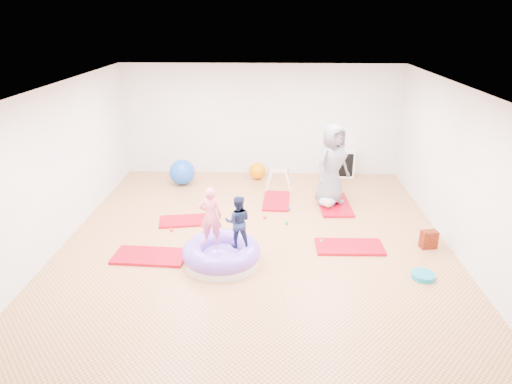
{
  "coord_description": "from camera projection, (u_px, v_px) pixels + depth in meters",
  "views": [
    {
      "loc": [
        0.28,
        -7.4,
        3.93
      ],
      "look_at": [
        0.0,
        0.3,
        0.9
      ],
      "focal_mm": 32.0,
      "sensor_mm": 36.0,
      "label": 1
    }
  ],
  "objects": [
    {
      "name": "gym_mat_right",
      "position": [
        349.0,
        247.0,
        8.17
      ],
      "size": [
        1.2,
        0.62,
        0.05
      ],
      "primitive_type": "cube",
      "rotation": [
        0.0,
        0.0,
        0.02
      ],
      "color": "#B40005",
      "rests_on": "ground"
    },
    {
      "name": "adult_caregiver",
      "position": [
        332.0,
        165.0,
        9.68
      ],
      "size": [
        1.01,
        0.96,
        1.75
      ],
      "primitive_type": "imported",
      "rotation": [
        0.0,
        0.0,
        0.67
      ],
      "color": "slate",
      "rests_on": "gym_mat_rear_right"
    },
    {
      "name": "inflatable_cushion",
      "position": [
        221.0,
        254.0,
        7.64
      ],
      "size": [
        1.31,
        1.31,
        0.41
      ],
      "rotation": [
        0.0,
        0.0,
        0.25
      ],
      "color": "silver",
      "rests_on": "ground"
    },
    {
      "name": "infant_play_gym",
      "position": [
        278.0,
        176.0,
        10.84
      ],
      "size": [
        0.62,
        0.59,
        0.47
      ],
      "rotation": [
        0.0,
        0.0,
        0.18
      ],
      "color": "white",
      "rests_on": "ground"
    },
    {
      "name": "child_navy",
      "position": [
        238.0,
        219.0,
        7.37
      ],
      "size": [
        0.44,
        0.34,
        0.89
      ],
      "primitive_type": "imported",
      "rotation": [
        0.0,
        0.0,
        3.16
      ],
      "color": "#172246",
      "rests_on": "inflatable_cushion"
    },
    {
      "name": "child_pink",
      "position": [
        210.0,
        213.0,
        7.44
      ],
      "size": [
        0.37,
        0.24,
        1.0
      ],
      "primitive_type": "imported",
      "rotation": [
        0.0,
        0.0,
        3.13
      ],
      "color": "#F46283",
      "rests_on": "inflatable_cushion"
    },
    {
      "name": "yellow_toy",
      "position": [
        196.0,
        259.0,
        7.77
      ],
      "size": [
        0.21,
        0.21,
        0.03
      ],
      "primitive_type": "cylinder",
      "color": "gold",
      "rests_on": "ground"
    },
    {
      "name": "cube_shelf",
      "position": [
        340.0,
        163.0,
        11.66
      ],
      "size": [
        0.7,
        0.34,
        0.7
      ],
      "color": "white",
      "rests_on": "ground"
    },
    {
      "name": "exercise_ball_blue",
      "position": [
        182.0,
        172.0,
        11.11
      ],
      "size": [
        0.62,
        0.62,
        0.62
      ],
      "primitive_type": "sphere",
      "color": "blue",
      "rests_on": "ground"
    },
    {
      "name": "ball_pit_balls",
      "position": [
        262.0,
        229.0,
        8.82
      ],
      "size": [
        2.91,
        2.37,
        0.07
      ],
      "color": "blue",
      "rests_on": "ground"
    },
    {
      "name": "backpack",
      "position": [
        429.0,
        239.0,
        8.13
      ],
      "size": [
        0.31,
        0.22,
        0.33
      ],
      "primitive_type": "cube",
      "rotation": [
        0.0,
        0.0,
        0.18
      ],
      "color": "#A32709",
      "rests_on": "ground"
    },
    {
      "name": "gym_mat_rear_right",
      "position": [
        334.0,
        204.0,
        9.96
      ],
      "size": [
        0.71,
        1.34,
        0.05
      ],
      "primitive_type": "cube",
      "rotation": [
        0.0,
        0.0,
        1.61
      ],
      "color": "#B40005",
      "rests_on": "ground"
    },
    {
      "name": "exercise_ball_orange",
      "position": [
        257.0,
        171.0,
        11.51
      ],
      "size": [
        0.43,
        0.43,
        0.43
      ],
      "primitive_type": "sphere",
      "color": "#D77A00",
      "rests_on": "ground"
    },
    {
      "name": "gym_mat_center_back",
      "position": [
        276.0,
        201.0,
        10.17
      ],
      "size": [
        0.62,
        1.15,
        0.05
      ],
      "primitive_type": "cube",
      "rotation": [
        0.0,
        0.0,
        1.52
      ],
      "color": "#B40005",
      "rests_on": "ground"
    },
    {
      "name": "balance_disc",
      "position": [
        423.0,
        276.0,
        7.24
      ],
      "size": [
        0.37,
        0.37,
        0.08
      ],
      "primitive_type": "cylinder",
      "color": "#0F849D",
      "rests_on": "ground"
    },
    {
      "name": "gym_mat_front_left",
      "position": [
        150.0,
        256.0,
        7.85
      ],
      "size": [
        1.27,
        0.69,
        0.05
      ],
      "primitive_type": "cube",
      "rotation": [
        0.0,
        0.0,
        -0.06
      ],
      "color": "#B40005",
      "rests_on": "ground"
    },
    {
      "name": "gym_mat_mid_left",
      "position": [
        187.0,
        221.0,
        9.2
      ],
      "size": [
        1.18,
        0.73,
        0.05
      ],
      "primitive_type": "cube",
      "rotation": [
        0.0,
        0.0,
        0.17
      ],
      "color": "#B40005",
      "rests_on": "ground"
    },
    {
      "name": "infant",
      "position": [
        327.0,
        202.0,
        9.74
      ],
      "size": [
        0.36,
        0.37,
        0.21
      ],
      "color": "#96B1E0",
      "rests_on": "gym_mat_rear_right"
    },
    {
      "name": "room",
      "position": [
        255.0,
        171.0,
        7.81
      ],
      "size": [
        7.01,
        8.01,
        2.81
      ],
      "color": "tan",
      "rests_on": "ground"
    }
  ]
}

